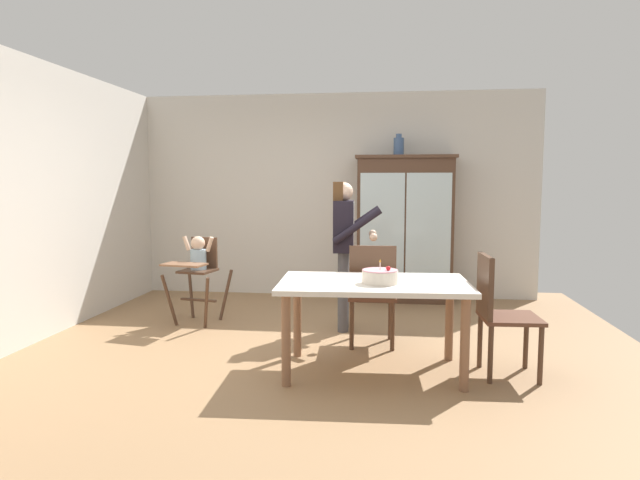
{
  "coord_description": "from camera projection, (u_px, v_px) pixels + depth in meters",
  "views": [
    {
      "loc": [
        0.73,
        -4.68,
        1.51
      ],
      "look_at": [
        0.04,
        0.7,
        0.95
      ],
      "focal_mm": 30.59,
      "sensor_mm": 36.0,
      "label": 1
    }
  ],
  "objects": [
    {
      "name": "dining_table",
      "position": [
        374.0,
        293.0,
        4.33
      ],
      "size": [
        1.53,
        0.96,
        0.74
      ],
      "color": "silver",
      "rests_on": "ground_plane"
    },
    {
      "name": "ground_plane",
      "position": [
        305.0,
        354.0,
        4.86
      ],
      "size": [
        6.24,
        6.24,
        0.0
      ],
      "primitive_type": "plane",
      "color": "#93704C"
    },
    {
      "name": "dining_chair_far_side",
      "position": [
        372.0,
        288.0,
        4.99
      ],
      "size": [
        0.46,
        0.46,
        0.96
      ],
      "rotation": [
        0.0,
        0.0,
        3.2
      ],
      "color": "#4C3323",
      "rests_on": "ground_plane"
    },
    {
      "name": "wall_back",
      "position": [
        335.0,
        196.0,
        7.32
      ],
      "size": [
        5.32,
        0.06,
        2.7
      ],
      "primitive_type": "cube",
      "color": "beige",
      "rests_on": "ground_plane"
    },
    {
      "name": "high_chair_with_toddler",
      "position": [
        198.0,
        263.0,
        5.89
      ],
      "size": [
        0.66,
        0.76,
        0.95
      ],
      "rotation": [
        0.0,
        0.0,
        -0.17
      ],
      "color": "#4C3323",
      "rests_on": "ground_plane"
    },
    {
      "name": "adult_person",
      "position": [
        344.0,
        237.0,
        5.57
      ],
      "size": [
        0.51,
        0.5,
        1.53
      ],
      "rotation": [
        0.0,
        0.0,
        1.62
      ],
      "color": "#47474C",
      "rests_on": "ground_plane"
    },
    {
      "name": "dining_chair_right_end",
      "position": [
        497.0,
        306.0,
        4.26
      ],
      "size": [
        0.46,
        0.46,
        0.96
      ],
      "rotation": [
        0.0,
        0.0,
        1.62
      ],
      "color": "#4C3323",
      "rests_on": "ground_plane"
    },
    {
      "name": "ceramic_vase",
      "position": [
        399.0,
        146.0,
        6.89
      ],
      "size": [
        0.13,
        0.13,
        0.27
      ],
      "color": "#3D567F",
      "rests_on": "china_cabinet"
    },
    {
      "name": "birthday_cake",
      "position": [
        380.0,
        276.0,
        4.22
      ],
      "size": [
        0.28,
        0.28,
        0.19
      ],
      "color": "beige",
      "rests_on": "dining_table"
    },
    {
      "name": "wall_left",
      "position": [
        25.0,
        201.0,
        5.05
      ],
      "size": [
        0.06,
        5.32,
        2.7
      ],
      "primitive_type": "cube",
      "color": "beige",
      "rests_on": "ground_plane"
    },
    {
      "name": "china_cabinet",
      "position": [
        405.0,
        228.0,
        6.98
      ],
      "size": [
        1.26,
        0.48,
        1.87
      ],
      "color": "#4C3323",
      "rests_on": "ground_plane"
    }
  ]
}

